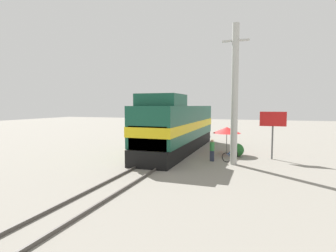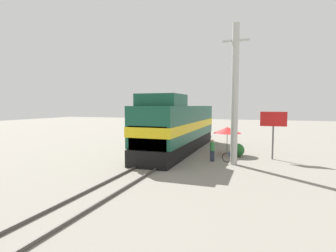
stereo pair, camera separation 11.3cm
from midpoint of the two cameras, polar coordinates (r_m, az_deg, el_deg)
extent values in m
plane|color=gray|center=(21.23, -0.02, -6.67)|extent=(120.00, 120.00, 0.00)
cube|color=#4C4742|center=(21.46, -1.84, -6.34)|extent=(0.08, 29.57, 0.15)
cube|color=#4C4742|center=(21.00, 1.84, -6.59)|extent=(0.08, 29.57, 0.15)
cube|color=black|center=(23.92, 2.33, -3.99)|extent=(2.94, 15.12, 1.17)
cube|color=#144C38|center=(23.71, 2.34, 0.88)|extent=(3.20, 14.51, 2.90)
cube|color=yellow|center=(23.73, 2.34, 0.18)|extent=(3.24, 14.66, 0.70)
cube|color=yellow|center=(17.95, -3.42, -2.36)|extent=(2.72, 2.12, 1.60)
cube|color=#144C38|center=(19.37, -1.56, 5.66)|extent=(3.01, 3.33, 0.86)
cylinder|color=#B2B2AD|center=(18.64, 14.13, 6.55)|extent=(0.47, 0.47, 9.64)
cube|color=#B2B2AD|center=(19.14, 14.35, 17.57)|extent=(1.80, 0.12, 0.12)
cylinder|color=#4C4C4C|center=(22.71, 12.50, -3.27)|extent=(0.05, 0.05, 2.17)
cone|color=red|center=(22.61, 12.54, -0.87)|extent=(2.31, 2.31, 0.52)
cube|color=#595959|center=(21.57, 21.61, -3.40)|extent=(0.12, 0.12, 2.53)
cube|color=red|center=(21.41, 21.75, 1.43)|extent=(1.91, 0.08, 1.11)
sphere|color=#236028|center=(21.88, 14.69, -5.07)|extent=(1.06, 1.06, 1.06)
cube|color=#2D3347|center=(19.72, 9.40, -6.43)|extent=(0.30, 0.20, 0.78)
cylinder|color=#337F3F|center=(19.60, 9.42, -4.42)|extent=(0.34, 0.34, 0.62)
sphere|color=tan|center=(19.54, 9.44, -3.19)|extent=(0.23, 0.23, 0.23)
torus|color=black|center=(19.55, 12.47, -6.68)|extent=(0.70, 0.21, 0.71)
torus|color=black|center=(21.00, 13.92, -5.94)|extent=(0.70, 0.21, 0.71)
cube|color=#194C99|center=(20.23, 13.23, -5.72)|extent=(0.34, 1.30, 0.04)
cylinder|color=#194C99|center=(19.99, 12.97, -6.08)|extent=(0.04, 0.04, 0.30)
camera|label=1|loc=(0.06, -90.19, -0.01)|focal=28.00mm
camera|label=2|loc=(0.06, 89.81, 0.01)|focal=28.00mm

